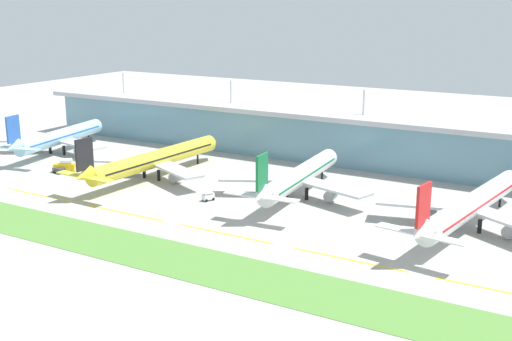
{
  "coord_description": "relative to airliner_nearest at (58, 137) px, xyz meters",
  "views": [
    {
      "loc": [
        83.11,
        -127.75,
        57.3
      ],
      "look_at": [
        -15.19,
        39.7,
        7.0
      ],
      "focal_mm": 45.66,
      "sensor_mm": 36.0,
      "label": 1
    }
  ],
  "objects": [
    {
      "name": "airliner_center",
      "position": [
        107.15,
        -5.28,
        0.0
      ],
      "size": [
        48.61,
        62.32,
        18.9
      ],
      "color": "silver",
      "rests_on": "ground"
    },
    {
      "name": "airliner_nearest",
      "position": [
        0.0,
        0.0,
        0.0
      ],
      "size": [
        48.03,
        58.89,
        18.9
      ],
      "color": "#9ED1EA",
      "rests_on": "ground"
    },
    {
      "name": "taxiway_stripe_centre",
      "position": [
        105.63,
        -43.8,
        -6.42
      ],
      "size": [
        28.0,
        0.7,
        0.04
      ],
      "primitive_type": "cube",
      "color": "yellow",
      "rests_on": "ground"
    },
    {
      "name": "pushback_tug",
      "position": [
        22.73,
        -21.68,
        -5.34
      ],
      "size": [
        4.68,
        3.02,
        1.85
      ],
      "color": "#333842",
      "rests_on": "ground"
    },
    {
      "name": "taxiway_stripe_mid_west",
      "position": [
        71.63,
        -43.8,
        -6.42
      ],
      "size": [
        28.0,
        0.7,
        0.04
      ],
      "primitive_type": "cube",
      "color": "yellow",
      "rests_on": "ground"
    },
    {
      "name": "airliner_near_middle",
      "position": [
        55.56,
        -10.2,
        0.01
      ],
      "size": [
        48.76,
        69.59,
        18.9
      ],
      "color": "yellow",
      "rests_on": "ground"
    },
    {
      "name": "taxiway_stripe_mid_east",
      "position": [
        139.63,
        -43.8,
        -6.42
      ],
      "size": [
        28.0,
        0.7,
        0.04
      ],
      "primitive_type": "cube",
      "color": "yellow",
      "rests_on": "ground"
    },
    {
      "name": "grass_verge",
      "position": [
        108.63,
        -63.55,
        -6.39
      ],
      "size": [
        300.0,
        18.0,
        0.1
      ],
      "primitive_type": "cube",
      "color": "#518438",
      "rests_on": "ground"
    },
    {
      "name": "taxiway_stripe_west",
      "position": [
        37.63,
        -43.8,
        -6.42
      ],
      "size": [
        28.0,
        0.7,
        0.04
      ],
      "primitive_type": "cube",
      "color": "yellow",
      "rests_on": "ground"
    },
    {
      "name": "terminal_building",
      "position": [
        108.63,
        48.1,
        2.98
      ],
      "size": [
        288.0,
        34.0,
        27.45
      ],
      "color": "#6693A8",
      "rests_on": "ground"
    },
    {
      "name": "baggage_cart",
      "position": [
        85.63,
        -22.19,
        -5.18
      ],
      "size": [
        3.11,
        4.01,
        2.48
      ],
      "color": "silver",
      "rests_on": "ground"
    },
    {
      "name": "fuel_truck",
      "position": [
        23.62,
        -19.64,
        -4.18
      ],
      "size": [
        7.49,
        6.02,
        4.95
      ],
      "color": "gold",
      "rests_on": "ground"
    },
    {
      "name": "ground_plane",
      "position": [
        108.63,
        -47.06,
        -6.44
      ],
      "size": [
        600.0,
        600.0,
        0.0
      ],
      "primitive_type": "plane",
      "color": "#A8A59E"
    },
    {
      "name": "airliner_far_middle",
      "position": [
        158.52,
        -8.31,
        0.01
      ],
      "size": [
        48.36,
        70.2,
        18.9
      ],
      "color": "white",
      "rests_on": "ground"
    },
    {
      "name": "taxiway_stripe_east",
      "position": [
        173.63,
        -43.8,
        -6.42
      ],
      "size": [
        28.0,
        0.7,
        0.04
      ],
      "primitive_type": "cube",
      "color": "yellow",
      "rests_on": "ground"
    }
  ]
}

